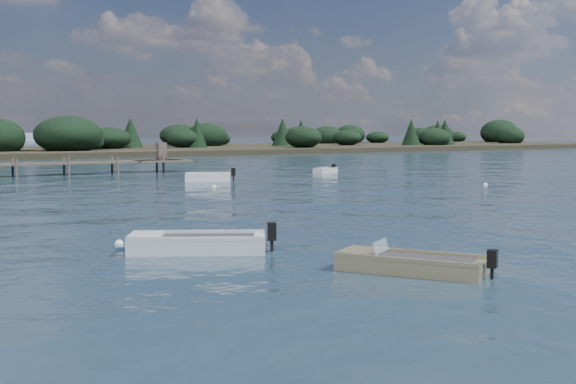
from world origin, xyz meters
TOP-DOWN VIEW (x-y plane):
  - ground at (0.00, 60.00)m, footprint 400.00×400.00m
  - tender_far_grey_b at (15.73, 38.26)m, footprint 2.90×2.01m
  - dinghy_mid_grey at (-10.72, 6.22)m, footprint 4.67×3.55m
  - tender_far_white at (2.71, 34.81)m, footprint 3.72×2.79m
  - dinghy_near_olive at (-6.91, 0.11)m, footprint 3.48×4.22m
  - buoy_c at (-11.58, 9.72)m, footprint 0.32×0.32m
  - buoy_e at (0.75, 29.56)m, footprint 0.32×0.32m
  - buoy_extra_a at (18.05, 21.34)m, footprint 0.32×0.32m
  - buoy_extra_b at (-12.43, 9.04)m, footprint 0.32×0.32m
  - far_headland at (25.00, 100.00)m, footprint 190.00×40.00m

SIDE VIEW (x-z plane):
  - ground at x=0.00m, z-range 0.00..0.00m
  - buoy_c at x=-11.58m, z-range -0.16..0.16m
  - buoy_e at x=0.75m, z-range -0.16..0.16m
  - buoy_extra_a at x=18.05m, z-range -0.16..0.16m
  - buoy_extra_b at x=-12.43m, z-range -0.16..0.16m
  - dinghy_near_olive at x=-6.91m, z-range -0.39..0.67m
  - tender_far_grey_b at x=15.73m, z-range -0.36..0.64m
  - dinghy_mid_grey at x=-10.72m, z-range -0.44..0.77m
  - tender_far_white at x=2.71m, z-range -0.46..0.83m
  - far_headland at x=25.00m, z-range -0.94..4.86m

